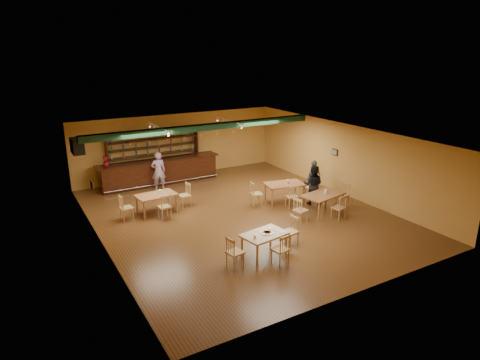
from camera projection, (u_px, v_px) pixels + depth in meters
floor at (240, 215)px, 15.64m from camera, size 12.00×12.00×0.00m
ceiling_beam at (206, 127)px, 17.10m from camera, size 10.00×0.30×0.25m
track_rail_left at (158, 127)px, 16.72m from camera, size 0.05×2.50×0.05m
track_rail_right at (229, 121)px, 18.24m from camera, size 0.05×2.50×0.05m
ac_unit at (78, 146)px, 16.13m from camera, size 0.34×0.70×0.48m
picture_left at (92, 185)px, 13.60m from camera, size 0.04×0.34×0.28m
picture_right at (335, 152)px, 17.91m from camera, size 0.04×0.34×0.28m
bar_counter at (160, 172)px, 19.13m from camera, size 5.61×0.85×1.13m
back_bar_hutch at (154, 156)px, 19.48m from camera, size 4.34×0.40×2.28m
poinsettia at (105, 161)px, 17.77m from camera, size 0.33×0.33×0.45m
dining_table_a at (157, 204)px, 15.76m from camera, size 1.52×0.99×0.73m
dining_table_b at (284, 192)px, 16.94m from camera, size 1.66×1.19×0.76m
dining_table_d at (323, 204)px, 15.65m from camera, size 1.71×1.22×0.78m
near_table at (264, 244)px, 12.49m from camera, size 1.44×1.05×0.71m
pizza_tray at (267, 233)px, 12.43m from camera, size 0.51×0.51×0.01m
parmesan_shaker at (255, 237)px, 12.05m from camera, size 0.08×0.08×0.11m
napkin_stack at (270, 228)px, 12.70m from camera, size 0.25×0.24×0.03m
pizza_server at (270, 231)px, 12.53m from camera, size 0.33×0.20×0.00m
side_plate at (283, 232)px, 12.48m from camera, size 0.25×0.25×0.01m
patron_bar at (158, 171)px, 18.20m from camera, size 0.67×0.50×1.69m
patron_right_a at (313, 185)px, 16.53m from camera, size 0.97×0.98×1.60m
patron_right_b at (314, 177)px, 17.77m from camera, size 0.91×0.54×1.46m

